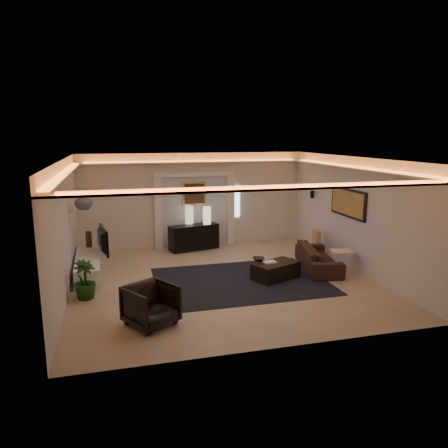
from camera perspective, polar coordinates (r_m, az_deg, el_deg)
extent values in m
plane|color=tan|center=(10.41, -0.22, -7.46)|extent=(7.00, 7.00, 0.00)
plane|color=white|center=(9.84, -0.24, 8.69)|extent=(7.00, 7.00, 0.00)
plane|color=silver|center=(13.39, -4.00, 3.24)|extent=(7.00, 0.00, 7.00)
plane|color=silver|center=(6.80, 7.23, -5.26)|extent=(7.00, 0.00, 7.00)
plane|color=silver|center=(9.77, -20.51, -0.67)|extent=(0.00, 7.00, 7.00)
plane|color=silver|center=(11.40, 17.05, 1.25)|extent=(0.00, 7.00, 7.00)
cube|color=silver|center=(9.86, -0.24, 7.06)|extent=(7.00, 7.00, 0.04)
cube|color=white|center=(13.70, 1.58, 3.03)|extent=(0.25, 0.03, 1.00)
cube|color=black|center=(10.33, 2.22, -7.59)|extent=(4.00, 3.00, 0.01)
cube|color=silver|center=(13.19, -8.81, 1.45)|extent=(0.22, 0.20, 2.20)
cube|color=silver|center=(13.61, 0.86, 1.91)|extent=(0.22, 0.20, 2.20)
cube|color=silver|center=(13.20, -3.97, 6.61)|extent=(2.52, 0.20, 0.12)
cube|color=tan|center=(13.34, -3.99, 4.07)|extent=(0.74, 0.04, 0.74)
cube|color=#4C2D1E|center=(13.31, -3.97, 4.06)|extent=(0.62, 0.02, 0.62)
cube|color=black|center=(11.60, 16.23, 2.72)|extent=(0.04, 1.64, 0.74)
cube|color=tan|center=(11.59, 16.12, 2.72)|extent=(0.02, 1.50, 0.62)
cylinder|color=black|center=(13.21, 11.68, 3.91)|extent=(0.12, 0.12, 0.22)
cube|color=silver|center=(11.10, -19.61, 1.86)|extent=(0.10, 0.55, 0.04)
cube|color=black|center=(13.00, -4.05, -1.74)|extent=(1.57, 0.80, 0.75)
cylinder|color=beige|center=(13.07, -4.67, 1.42)|extent=(0.30, 0.30, 0.55)
cylinder|color=#FFE8CC|center=(12.96, -2.29, 1.36)|extent=(0.32, 0.32, 0.54)
cube|color=white|center=(11.26, -17.69, -5.34)|extent=(0.65, 2.35, 0.44)
imported|color=black|center=(11.44, -16.33, -2.09)|extent=(1.17, 0.33, 0.67)
cylinder|color=#4A2A19|center=(12.17, -17.59, -2.04)|extent=(0.18, 0.18, 0.43)
imported|color=#475764|center=(10.81, -18.26, 2.96)|extent=(0.50, 0.50, 0.43)
imported|color=#193812|center=(9.61, -18.12, -7.11)|extent=(0.66, 0.66, 0.84)
imported|color=#352018|center=(11.46, 12.48, -4.38)|extent=(2.16, 1.21, 0.60)
cube|color=white|center=(11.18, 15.39, -3.59)|extent=(0.60, 0.53, 0.06)
cube|color=tan|center=(12.56, 12.25, -1.76)|extent=(0.20, 0.45, 0.43)
cube|color=black|center=(10.49, 6.92, -6.22)|extent=(1.27, 1.00, 0.42)
imported|color=black|center=(10.54, 4.64, -4.71)|extent=(0.37, 0.37, 0.07)
cube|color=white|center=(10.40, 6.11, -5.09)|extent=(0.30, 0.23, 0.03)
imported|color=#342721|center=(8.07, -9.72, -10.61)|extent=(1.13, 1.14, 0.76)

